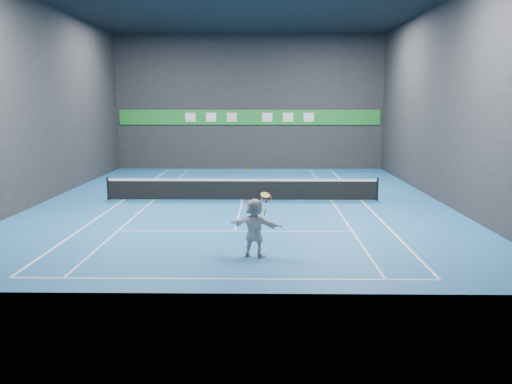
{
  "coord_description": "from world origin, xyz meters",
  "views": [
    {
      "loc": [
        1.04,
        -25.86,
        4.42
      ],
      "look_at": [
        0.75,
        -7.1,
        1.5
      ],
      "focal_mm": 40.0,
      "sensor_mm": 36.0,
      "label": 1
    }
  ],
  "objects_px": {
    "player": "(255,228)",
    "tennis_racket": "(266,199)",
    "tennis_ball": "(248,170)",
    "tennis_net": "(242,189)"
  },
  "relations": [
    {
      "from": "player",
      "to": "tennis_racket",
      "type": "height_order",
      "value": "tennis_racket"
    },
    {
      "from": "tennis_ball",
      "to": "tennis_net",
      "type": "bearing_deg",
      "value": 93.39
    },
    {
      "from": "tennis_ball",
      "to": "tennis_racket",
      "type": "bearing_deg",
      "value": -20.83
    },
    {
      "from": "tennis_ball",
      "to": "tennis_net",
      "type": "distance_m",
      "value": 9.67
    },
    {
      "from": "player",
      "to": "tennis_racket",
      "type": "xyz_separation_m",
      "value": [
        0.33,
        0.05,
        0.83
      ]
    },
    {
      "from": "tennis_net",
      "to": "tennis_ball",
      "type": "bearing_deg",
      "value": -86.61
    },
    {
      "from": "tennis_ball",
      "to": "tennis_net",
      "type": "relative_size",
      "value": 0.01
    },
    {
      "from": "player",
      "to": "tennis_racket",
      "type": "distance_m",
      "value": 0.89
    },
    {
      "from": "tennis_racket",
      "to": "player",
      "type": "bearing_deg",
      "value": -171.84
    },
    {
      "from": "tennis_net",
      "to": "tennis_racket",
      "type": "height_order",
      "value": "tennis_racket"
    }
  ]
}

